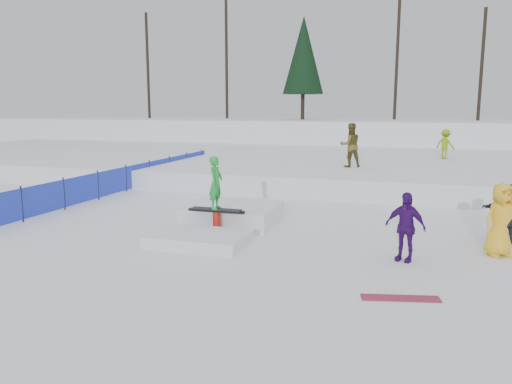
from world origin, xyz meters
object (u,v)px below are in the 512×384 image
(safety_fence, at_px, (126,178))
(walker_olive, at_px, (350,145))
(walker_ygreen, at_px, (445,144))
(spectator_dark, at_px, (507,213))
(spectator_purple, at_px, (405,227))
(spectator_yellow, at_px, (501,220))
(jib_rail_feature, at_px, (224,218))

(safety_fence, xyz_separation_m, walker_olive, (8.44, 4.53, 1.21))
(safety_fence, distance_m, walker_ygreen, 15.76)
(safety_fence, xyz_separation_m, spectator_dark, (13.45, -3.74, 0.20))
(safety_fence, xyz_separation_m, spectator_purple, (11.00, -6.20, 0.23))
(spectator_yellow, bearing_deg, spectator_purple, 176.56)
(walker_olive, xyz_separation_m, jib_rail_feature, (-2.38, -9.16, -1.46))
(spectator_purple, height_order, jib_rail_feature, jib_rail_feature)
(walker_olive, bearing_deg, spectator_dark, 95.17)
(walker_olive, relative_size, spectator_yellow, 1.12)
(spectator_dark, bearing_deg, walker_ygreen, 148.01)
(safety_fence, relative_size, spectator_dark, 10.69)
(walker_ygreen, relative_size, spectator_dark, 1.00)
(spectator_purple, bearing_deg, safety_fence, 171.02)
(jib_rail_feature, bearing_deg, spectator_purple, -17.65)
(walker_olive, bearing_deg, spectator_purple, 77.39)
(safety_fence, height_order, jib_rail_feature, jib_rail_feature)
(safety_fence, height_order, walker_ygreen, walker_ygreen)
(walker_ygreen, bearing_deg, spectator_dark, 125.03)
(safety_fence, distance_m, jib_rail_feature, 7.63)
(walker_ygreen, xyz_separation_m, spectator_dark, (0.85, -13.15, -0.80))
(safety_fence, bearing_deg, spectator_purple, -29.40)
(spectator_purple, bearing_deg, jib_rail_feature, -177.23)
(walker_olive, height_order, spectator_purple, walker_olive)
(safety_fence, relative_size, spectator_yellow, 9.34)
(walker_ygreen, height_order, jib_rail_feature, walker_ygreen)
(walker_olive, distance_m, spectator_purple, 11.07)
(safety_fence, bearing_deg, spectator_yellow, -21.44)
(spectator_purple, relative_size, jib_rail_feature, 0.36)
(walker_ygreen, xyz_separation_m, spectator_yellow, (0.49, -14.56, -0.69))
(safety_fence, distance_m, spectator_yellow, 14.07)
(walker_ygreen, distance_m, spectator_dark, 13.21)
(spectator_purple, xyz_separation_m, spectator_dark, (2.45, 2.46, -0.04))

